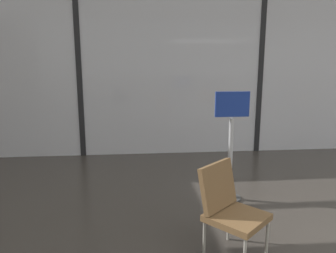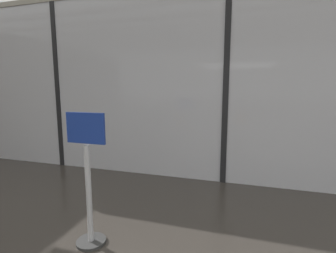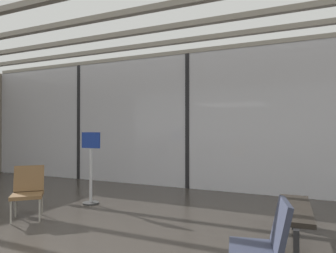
# 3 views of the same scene
# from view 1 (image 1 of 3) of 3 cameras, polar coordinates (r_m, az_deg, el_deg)

# --- Properties ---
(glass_curtain_wall) EXTENTS (14.00, 0.08, 3.43)m
(glass_curtain_wall) POSITION_cam_1_polar(r_m,az_deg,el_deg) (6.66, 16.12, 10.28)
(glass_curtain_wall) COLOR silver
(glass_curtain_wall) RESTS_ON ground
(window_mullion_0) EXTENTS (0.10, 0.12, 3.43)m
(window_mullion_0) POSITION_cam_1_polar(r_m,az_deg,el_deg) (6.30, -15.58, 10.27)
(window_mullion_0) COLOR black
(window_mullion_0) RESTS_ON ground
(window_mullion_1) EXTENTS (0.10, 0.12, 3.43)m
(window_mullion_1) POSITION_cam_1_polar(r_m,az_deg,el_deg) (6.66, 16.12, 10.28)
(window_mullion_1) COLOR black
(window_mullion_1) RESTS_ON ground
(parked_airplane) EXTENTS (11.19, 3.67, 3.67)m
(parked_airplane) POSITION_cam_1_polar(r_m,az_deg,el_deg) (11.31, 6.86, 11.57)
(parked_airplane) COLOR silver
(parked_airplane) RESTS_ON ground
(lounge_chair_4) EXTENTS (0.71, 0.71, 0.87)m
(lounge_chair_4) POSITION_cam_1_polar(r_m,az_deg,el_deg) (3.12, 10.81, -13.63)
(lounge_chair_4) COLOR brown
(lounge_chair_4) RESTS_ON ground
(info_sign) EXTENTS (0.44, 0.32, 1.44)m
(info_sign) POSITION_cam_1_polar(r_m,az_deg,el_deg) (4.23, 11.10, -4.18)
(info_sign) COLOR #333333
(info_sign) RESTS_ON ground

